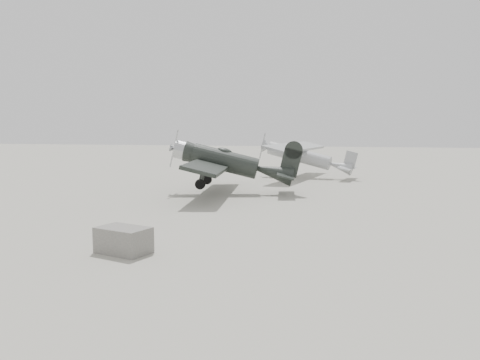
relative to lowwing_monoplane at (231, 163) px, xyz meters
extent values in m
plane|color=gray|center=(2.00, -8.93, -1.83)|extent=(160.00, 160.00, 0.00)
cylinder|color=black|center=(-0.35, -0.04, 0.06)|extent=(4.01, 1.70, 1.24)
cone|color=black|center=(2.55, 0.31, 0.11)|extent=(2.42, 1.42, 1.15)
cylinder|color=#ABAEB0|center=(-3.03, -0.37, 0.06)|extent=(0.92, 1.18, 1.10)
cone|color=#ABAEB0|center=(-3.55, -0.43, 0.06)|extent=(0.37, 0.53, 0.50)
cube|color=#ABAEB0|center=(-3.49, -0.43, 0.06)|extent=(0.07, 0.16, 2.30)
ellipsoid|color=black|center=(-0.52, -0.06, 0.61)|extent=(1.04, 0.71, 0.41)
cube|color=black|center=(-0.96, -0.12, -0.25)|extent=(3.13, 10.76, 0.19)
cube|color=black|center=(3.25, 0.40, 0.15)|extent=(1.42, 3.80, 0.09)
cube|color=black|center=(3.38, 0.41, 0.90)|extent=(1.06, 0.22, 1.59)
cylinder|color=black|center=(-1.17, -1.35, -1.46)|extent=(0.61, 0.21, 0.60)
cylinder|color=black|center=(-1.46, 1.02, -1.46)|extent=(0.61, 0.21, 0.60)
cylinder|color=#333333|center=(-1.17, -1.35, -0.86)|extent=(0.11, 0.11, 1.24)
cylinder|color=#333333|center=(-1.46, 1.02, -0.86)|extent=(0.11, 0.11, 1.24)
cylinder|color=black|center=(3.47, 0.42, -0.27)|extent=(0.20, 0.09, 0.19)
cylinder|color=#9B9DA0|center=(3.09, 9.98, -0.10)|extent=(5.13, 2.06, 1.06)
cone|color=#9B9DA0|center=(6.40, 9.29, -0.10)|extent=(1.90, 1.30, 0.96)
cone|color=#9B9DA0|center=(0.35, 10.55, -0.10)|extent=(0.77, 1.10, 1.00)
cube|color=#9B9DA0|center=(-0.02, 10.63, -0.10)|extent=(0.07, 0.14, 2.12)
cube|color=#9B9DA0|center=(2.71, 10.06, 0.50)|extent=(3.95, 10.76, 0.17)
cube|color=#9B9DA0|center=(6.87, 9.20, -0.05)|extent=(1.52, 3.39, 0.08)
cube|color=#9B9DA0|center=(6.96, 9.18, 0.58)|extent=(0.87, 0.25, 1.25)
cylinder|color=black|center=(2.12, 9.10, -1.56)|extent=(0.56, 0.24, 0.54)
cylinder|color=black|center=(2.55, 11.17, -1.56)|extent=(0.56, 0.24, 0.54)
cylinder|color=#333333|center=(2.12, 9.10, -1.01)|extent=(0.10, 0.10, 1.16)
cylinder|color=#333333|center=(2.55, 11.17, -1.01)|extent=(0.10, 0.10, 1.16)
cylinder|color=black|center=(7.06, 9.16, -0.38)|extent=(0.18, 0.10, 0.17)
cube|color=#65625E|center=(-0.18, -13.63, -1.42)|extent=(1.86, 1.46, 0.81)
camera|label=1|loc=(6.48, -26.83, 2.09)|focal=35.00mm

